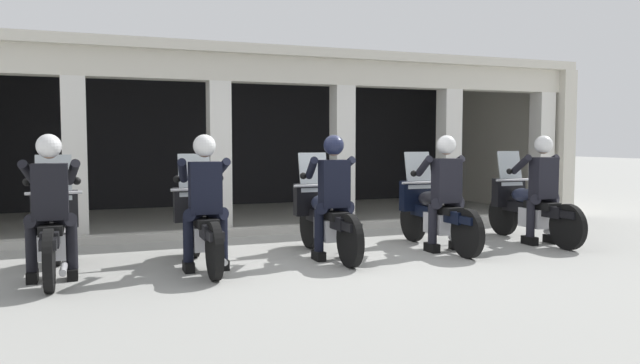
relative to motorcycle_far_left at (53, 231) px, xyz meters
name	(u,v)px	position (x,y,z in m)	size (l,w,h in m)	color
ground_plane	(264,226)	(3.28, 2.98, -0.50)	(80.00, 80.00, 0.00)	#999993
station_building	(248,117)	(3.49, 4.94, 1.50)	(12.09, 4.80, 3.07)	black
kerb_strip	(292,229)	(3.49, 2.03, -0.44)	(11.59, 0.24, 0.12)	#B7B5AD
motorcycle_far_left	(53,231)	(0.00, 0.00, 0.00)	(0.62, 2.04, 1.35)	black
police_officer_far_left	(50,194)	(0.00, -0.28, 0.44)	(0.63, 0.61, 1.58)	black
motorcycle_left	(201,225)	(1.64, -0.07, 0.00)	(0.62, 2.04, 1.35)	black
police_officer_left	(205,190)	(1.64, -0.35, 0.44)	(0.63, 0.61, 1.58)	black
motorcycle_center	(325,218)	(3.28, 0.01, 0.00)	(0.62, 2.04, 1.35)	black
police_officer_center	(333,186)	(3.28, -0.27, 0.44)	(0.63, 0.61, 1.58)	black
motorcycle_right	(434,212)	(4.92, 0.00, 0.00)	(0.62, 2.04, 1.35)	black
police_officer_right	(445,183)	(4.92, -0.29, 0.44)	(0.63, 0.61, 1.58)	black
motorcycle_far_right	(528,208)	(6.56, 0.00, 0.00)	(0.62, 2.04, 1.35)	black
police_officer_far_right	(542,180)	(6.56, -0.29, 0.44)	(0.63, 0.61, 1.58)	black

